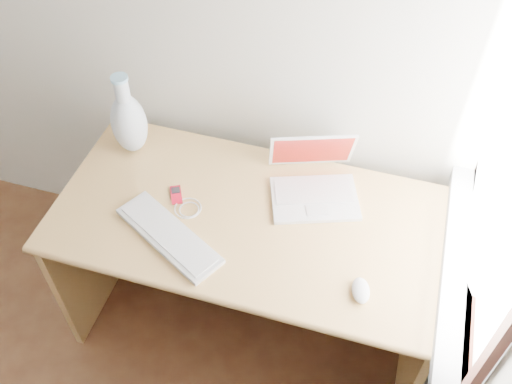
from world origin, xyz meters
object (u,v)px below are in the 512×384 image
(desk, at_px, (256,234))
(laptop, at_px, (318,183))
(vase, at_px, (129,122))
(external_keyboard, at_px, (169,235))

(desk, bearing_deg, laptop, 25.30)
(laptop, xyz_separation_m, vase, (-0.78, 0.02, 0.10))
(laptop, relative_size, external_keyboard, 0.83)
(laptop, bearing_deg, external_keyboard, -161.36)
(laptop, distance_m, vase, 0.79)
(external_keyboard, height_order, vase, vase)
(desk, distance_m, vase, 0.68)
(vase, bearing_deg, desk, -11.98)
(laptop, distance_m, external_keyboard, 0.59)
(desk, height_order, vase, vase)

